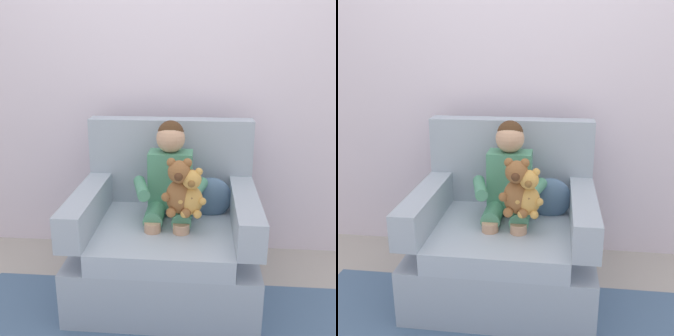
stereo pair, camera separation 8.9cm
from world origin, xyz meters
TOP-DOWN VIEW (x-y plane):
  - ground_plane at (0.00, 0.00)m, footprint 8.00×8.00m
  - back_wall at (0.00, 0.64)m, footprint 6.00×0.10m
  - armchair at (0.00, 0.04)m, footprint 1.04×0.88m
  - seated_child at (0.02, 0.07)m, footprint 0.45×0.39m
  - plush_brown at (0.08, -0.12)m, footprint 0.19×0.15m
  - plush_honey at (0.15, -0.13)m, footprint 0.16×0.13m
  - throw_pillow at (0.26, 0.16)m, footprint 0.27×0.14m

SIDE VIEW (x-z plane):
  - ground_plane at x=0.00m, z-range 0.00..0.00m
  - armchair at x=0.00m, z-range -0.18..0.82m
  - throw_pillow at x=0.26m, z-range 0.42..0.68m
  - seated_child at x=0.02m, z-range 0.25..1.08m
  - plush_honey at x=0.15m, z-range 0.55..0.82m
  - plush_brown at x=0.08m, z-range 0.55..0.87m
  - back_wall at x=0.00m, z-range 0.00..2.60m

